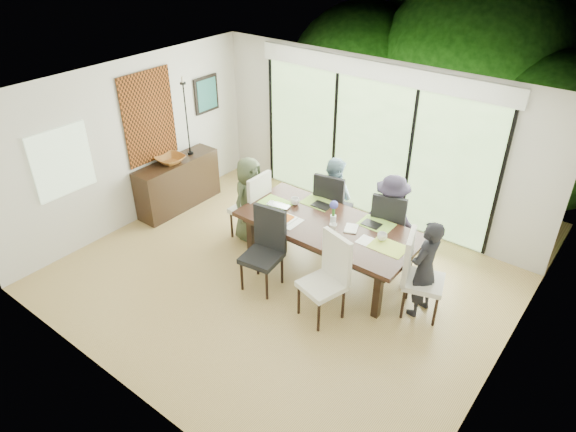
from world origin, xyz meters
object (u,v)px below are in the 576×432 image
Objects in this scene: chair_far_left at (334,203)px; chair_near_right at (322,280)px; cup_c at (382,237)px; chair_near_left at (261,252)px; person_right_end at (425,269)px; cup_a at (295,201)px; sideboard at (178,184)px; person_far_left at (333,198)px; table_top at (328,226)px; chair_far_right at (390,224)px; chair_right_end at (425,276)px; person_far_right at (390,219)px; cup_b at (333,227)px; vase at (333,219)px; bowl at (170,160)px; person_left_end at (249,199)px; chair_left_end at (249,204)px; laptop at (277,207)px.

chair_near_right is at bearing 108.01° from chair_far_left.
chair_near_left is at bearing -143.27° from cup_c.
person_right_end is 10.40× the size of cup_a.
person_right_end is at bearing 0.33° from sideboard.
person_far_left reaches higher than cup_c.
chair_far_left is at bearing 117.90° from table_top.
chair_near_left is at bearing -17.72° from sideboard.
chair_far_right is 1.01m from person_far_left.
person_far_right is (-0.95, 0.83, 0.10)m from chair_right_end.
cup_b is 3.32m from sideboard.
chair_near_left is at bearing -130.17° from cup_b.
vase is (0.50, -0.78, 0.18)m from person_far_left.
person_left_end is at bearing 4.36° from bowl.
chair_far_right is 8.87× the size of cup_a.
person_left_end reaches higher than sideboard.
cup_c is at bearing 92.75° from chair_left_end.
chair_far_right is 11.00× the size of cup_b.
chair_right_end and chair_far_left have the same top height.
chair_left_end is at bearing 7.49° from chair_far_right.
cup_c is (2.30, 0.10, 0.27)m from chair_left_end.
cup_b is 0.68m from cup_c.
chair_left_end is 2.22m from chair_far_right.
cup_a is (-0.75, 0.10, -0.01)m from vase.
chair_far_left is 1.00× the size of chair_far_right.
vase is at bearing 45.00° from table_top.
cup_a is at bearing 68.82° from chair_right_end.
person_left_end is 10.40× the size of cup_c.
chair_far_left is at bearing 149.04° from cup_c.
person_left_end is 2.29m from cup_c.
person_right_end is at bearing 145.32° from chair_far_left.
person_far_right is (0.00, -0.02, 0.10)m from chair_far_right.
person_far_left reaches higher than laptop.
chair_right_end is 0.10m from person_right_end.
person_far_left is at bearing -104.44° from person_right_end.
bowl is at bearing -85.33° from chair_left_end.
chair_left_end is 2.21m from person_far_right.
cup_c is (2.28, 0.10, 0.16)m from person_left_end.
cup_a is at bearing 49.54° from laptop.
cup_b is at bearing -162.90° from cup_c.
person_right_end is 3.91× the size of laptop.
chair_right_end is 0.85× the size of person_far_right.
chair_right_end is 0.85× the size of person_far_left.
chair_far_left is at bearing 80.49° from chair_near_left.
person_far_left is 2.94× the size of bowl.
vase is 3.20m from bowl.
vase is (0.05, 0.05, 0.10)m from table_top.
chair_far_left is 0.85× the size of person_far_right.
person_far_right is at bearing -70.54° from person_left_end.
person_right_end reaches higher than chair_near_right.
vase is 0.27× the size of bowl.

